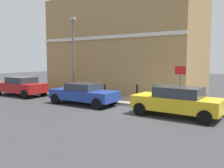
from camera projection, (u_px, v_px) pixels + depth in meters
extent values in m
plane|color=#38383A|center=(132.00, 109.00, 13.55)|extent=(80.00, 80.00, 0.00)
cube|color=gray|center=(76.00, 95.00, 18.50)|extent=(2.50, 30.00, 0.15)
cube|color=#9E7A4C|center=(125.00, 46.00, 20.75)|extent=(6.19, 12.65, 7.89)
cube|color=silver|center=(103.00, 37.00, 18.12)|extent=(0.12, 12.65, 0.24)
cube|color=gold|center=(176.00, 103.00, 11.76)|extent=(1.75, 4.21, 0.65)
cube|color=#2D333D|center=(179.00, 92.00, 11.64)|extent=(1.52, 2.16, 0.51)
cylinder|color=black|center=(140.00, 109.00, 12.02)|extent=(0.23, 0.64, 0.64)
cylinder|color=black|center=(154.00, 104.00, 13.33)|extent=(0.23, 0.64, 0.64)
cylinder|color=black|center=(205.00, 117.00, 10.26)|extent=(0.23, 0.64, 0.64)
cylinder|color=black|center=(213.00, 111.00, 11.57)|extent=(0.23, 0.64, 0.64)
cube|color=navy|center=(83.00, 95.00, 14.92)|extent=(1.80, 4.37, 0.59)
cube|color=#2D333D|center=(83.00, 87.00, 14.87)|extent=(1.53, 1.88, 0.44)
cylinder|color=black|center=(55.00, 99.00, 15.16)|extent=(0.24, 0.65, 0.64)
cylinder|color=black|center=(72.00, 96.00, 16.48)|extent=(0.24, 0.65, 0.64)
cylinder|color=black|center=(97.00, 104.00, 13.43)|extent=(0.24, 0.65, 0.64)
cylinder|color=black|center=(112.00, 100.00, 14.75)|extent=(0.24, 0.65, 0.64)
cube|color=maroon|center=(20.00, 87.00, 18.61)|extent=(1.93, 4.37, 0.69)
cube|color=#2D333D|center=(22.00, 80.00, 18.45)|extent=(1.64, 1.99, 0.47)
cylinder|color=black|center=(17.00, 89.00, 20.22)|extent=(0.24, 0.65, 0.64)
cylinder|color=black|center=(25.00, 94.00, 17.07)|extent=(0.24, 0.65, 0.64)
cylinder|color=black|center=(43.00, 92.00, 18.49)|extent=(0.24, 0.65, 0.64)
cube|color=#1E4C28|center=(158.00, 94.00, 14.56)|extent=(0.40, 0.55, 1.15)
cube|color=#333333|center=(158.00, 102.00, 14.62)|extent=(0.46, 0.61, 0.08)
cylinder|color=black|center=(137.00, 93.00, 15.50)|extent=(0.12, 0.12, 0.95)
sphere|color=black|center=(137.00, 86.00, 15.46)|extent=(0.14, 0.14, 0.14)
cylinder|color=black|center=(105.00, 93.00, 15.69)|extent=(0.12, 0.12, 0.95)
sphere|color=black|center=(105.00, 85.00, 15.64)|extent=(0.14, 0.14, 0.14)
cylinder|color=#59595B|center=(180.00, 87.00, 12.95)|extent=(0.08, 0.08, 2.30)
cube|color=white|center=(180.00, 70.00, 12.85)|extent=(0.03, 0.56, 0.40)
cube|color=red|center=(180.00, 70.00, 12.84)|extent=(0.01, 0.60, 0.44)
cylinder|color=#59595B|center=(73.00, 58.00, 18.06)|extent=(0.14, 0.14, 5.50)
cube|color=#A5A599|center=(73.00, 19.00, 17.77)|extent=(0.20, 0.44, 0.20)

